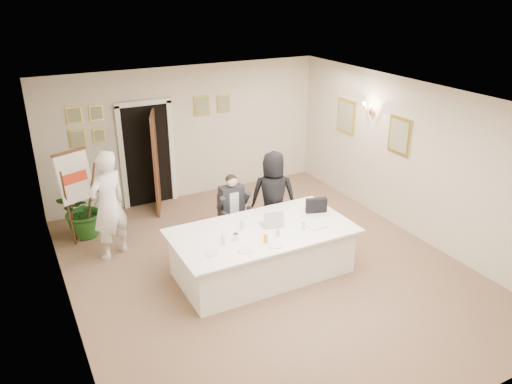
{
  "coord_description": "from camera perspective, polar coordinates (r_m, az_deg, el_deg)",
  "views": [
    {
      "loc": [
        -3.41,
        -6.17,
        4.37
      ],
      "look_at": [
        0.12,
        0.6,
        1.12
      ],
      "focal_mm": 35.0,
      "sensor_mm": 36.0,
      "label": 1
    }
  ],
  "objects": [
    {
      "name": "potted_palm",
      "position": [
        9.63,
        -19.11,
        -1.73
      ],
      "size": [
        1.29,
        1.27,
        1.08
      ],
      "primitive_type": "imported",
      "rotation": [
        0.0,
        0.0,
        0.68
      ],
      "color": "#21551C",
      "rests_on": "floor"
    },
    {
      "name": "ceiling",
      "position": [
        7.22,
        1.36,
        10.49
      ],
      "size": [
        6.0,
        7.0,
        0.02
      ],
      "primitive_type": "cube",
      "color": "white",
      "rests_on": "wall_back"
    },
    {
      "name": "standing_man",
      "position": [
        8.59,
        -16.5,
        -1.45
      ],
      "size": [
        0.82,
        0.72,
        1.89
      ],
      "primitive_type": "imported",
      "rotation": [
        0.0,
        0.0,
        3.62
      ],
      "color": "white",
      "rests_on": "floor"
    },
    {
      "name": "plate_near",
      "position": [
        7.38,
        2.16,
        -6.06
      ],
      "size": [
        0.26,
        0.26,
        0.01
      ],
      "primitive_type": "cylinder",
      "rotation": [
        0.0,
        0.0,
        -0.1
      ],
      "color": "white",
      "rests_on": "conference_table"
    },
    {
      "name": "doorway",
      "position": [
        10.37,
        -12.0,
        3.82
      ],
      "size": [
        1.14,
        0.86,
        2.2
      ],
      "color": "black",
      "rests_on": "floor"
    },
    {
      "name": "pictures_right_wall",
      "position": [
        10.09,
        12.97,
        7.42
      ],
      "size": [
        0.06,
        2.2,
        0.8
      ],
      "primitive_type": null,
      "color": "gold",
      "rests_on": "wall_right"
    },
    {
      "name": "steel_jug",
      "position": [
        7.5,
        -2.33,
        -5.13
      ],
      "size": [
        0.09,
        0.09,
        0.11
      ],
      "primitive_type": "cylinder",
      "rotation": [
        0.0,
        0.0,
        -0.15
      ],
      "color": "silver",
      "rests_on": "conference_table"
    },
    {
      "name": "conference_table",
      "position": [
        8.0,
        0.73,
        -6.77
      ],
      "size": [
        2.84,
        1.51,
        0.78
      ],
      "color": "white",
      "rests_on": "floor"
    },
    {
      "name": "wall_left",
      "position": [
        6.86,
        -21.36,
        -4.33
      ],
      "size": [
        0.1,
        7.0,
        2.8
      ],
      "primitive_type": "cube",
      "color": "beige",
      "rests_on": "floor"
    },
    {
      "name": "wall_right",
      "position": [
        9.38,
        17.59,
        3.49
      ],
      "size": [
        0.1,
        7.0,
        2.8
      ],
      "primitive_type": "cube",
      "color": "beige",
      "rests_on": "floor"
    },
    {
      "name": "laptop_bag",
      "position": [
        8.4,
        6.91,
        -1.53
      ],
      "size": [
        0.37,
        0.2,
        0.25
      ],
      "primitive_type": "cube",
      "rotation": [
        0.0,
        0.0,
        -0.31
      ],
      "color": "black",
      "rests_on": "conference_table"
    },
    {
      "name": "paper_stack",
      "position": [
        7.95,
        6.99,
        -3.9
      ],
      "size": [
        0.29,
        0.22,
        0.03
      ],
      "primitive_type": "cube",
      "rotation": [
        0.0,
        0.0,
        0.09
      ],
      "color": "white",
      "rests_on": "conference_table"
    },
    {
      "name": "wall_sconce",
      "position": [
        9.96,
        12.84,
        9.32
      ],
      "size": [
        0.2,
        0.3,
        0.24
      ],
      "primitive_type": null,
      "color": "#C5843F",
      "rests_on": "wall_right"
    },
    {
      "name": "plate_mid",
      "position": [
        7.23,
        -1.24,
        -6.7
      ],
      "size": [
        0.26,
        0.26,
        0.01
      ],
      "primitive_type": "cylinder",
      "rotation": [
        0.0,
        0.0,
        -0.34
      ],
      "color": "white",
      "rests_on": "conference_table"
    },
    {
      "name": "standing_woman",
      "position": [
        8.88,
        1.99,
        -0.49
      ],
      "size": [
        0.96,
        0.84,
        1.65
      ],
      "primitive_type": "imported",
      "rotation": [
        0.0,
        0.0,
        2.66
      ],
      "color": "black",
      "rests_on": "floor"
    },
    {
      "name": "glass_a",
      "position": [
        7.4,
        -3.76,
        -5.44
      ],
      "size": [
        0.09,
        0.09,
        0.14
      ],
      "primitive_type": "cylinder",
      "rotation": [
        0.0,
        0.0,
        -0.25
      ],
      "color": "silver",
      "rests_on": "conference_table"
    },
    {
      "name": "flip_chart",
      "position": [
        9.23,
        -19.92,
        -1.18
      ],
      "size": [
        0.62,
        0.49,
        1.72
      ],
      "color": "#3C2513",
      "rests_on": "floor"
    },
    {
      "name": "pictures_back_wall",
      "position": [
        10.3,
        -12.16,
        8.38
      ],
      "size": [
        3.4,
        0.06,
        0.8
      ],
      "primitive_type": null,
      "color": "gold",
      "rests_on": "wall_back"
    },
    {
      "name": "oj_glass",
      "position": [
        7.42,
        1.1,
        -5.34
      ],
      "size": [
        0.07,
        0.07,
        0.13
      ],
      "primitive_type": "cylinder",
      "rotation": [
        0.0,
        0.0,
        -0.21
      ],
      "color": "orange",
      "rests_on": "conference_table"
    },
    {
      "name": "glass_c",
      "position": [
        7.84,
        5.43,
        -3.76
      ],
      "size": [
        0.08,
        0.08,
        0.14
      ],
      "primitive_type": "cylinder",
      "rotation": [
        0.0,
        0.0,
        -0.32
      ],
      "color": "silver",
      "rests_on": "conference_table"
    },
    {
      "name": "glass_d",
      "position": [
        7.8,
        -1.61,
        -3.8
      ],
      "size": [
        0.08,
        0.08,
        0.14
      ],
      "primitive_type": "cylinder",
      "rotation": [
        0.0,
        0.0,
        -0.24
      ],
      "color": "silver",
      "rests_on": "conference_table"
    },
    {
      "name": "plate_left",
      "position": [
        7.19,
        -5.04,
        -6.98
      ],
      "size": [
        0.26,
        0.26,
        0.01
      ],
      "primitive_type": "cylinder",
      "rotation": [
        0.0,
        0.0,
        0.22
      ],
      "color": "white",
      "rests_on": "conference_table"
    },
    {
      "name": "glass_b",
      "position": [
        7.58,
        2.54,
        -4.67
      ],
      "size": [
        0.07,
        0.07,
        0.14
      ],
      "primitive_type": "cylinder",
      "rotation": [
        0.0,
        0.0,
        -0.09
      ],
      "color": "silver",
      "rests_on": "conference_table"
    },
    {
      "name": "laptop",
      "position": [
        7.92,
        1.67,
        -2.84
      ],
      "size": [
        0.37,
        0.4,
        0.28
      ],
      "primitive_type": null,
      "rotation": [
        0.0,
        0.0,
        -0.17
      ],
      "color": "#B7BABC",
      "rests_on": "conference_table"
    },
    {
      "name": "wall_back",
      "position": [
        10.67,
        -7.87,
        6.68
      ],
      "size": [
        6.0,
        0.1,
        2.8
      ],
      "primitive_type": "cube",
      "color": "beige",
      "rests_on": "floor"
    },
    {
      "name": "wall_front",
      "position": [
        5.25,
        20.48,
        -13.09
      ],
      "size": [
        6.0,
        0.1,
        2.8
      ],
      "primitive_type": "cube",
      "color": "beige",
      "rests_on": "floor"
    },
    {
      "name": "floor",
      "position": [
        8.29,
        1.18,
        -8.75
      ],
      "size": [
        7.0,
        7.0,
        0.0
      ],
      "primitive_type": "plane",
      "color": "brown",
      "rests_on": "ground"
    },
    {
      "name": "seated_man",
      "position": [
        8.77,
        -2.66,
        -2.02
      ],
      "size": [
        0.59,
        0.62,
        1.32
      ],
      "primitive_type": null,
      "rotation": [
        0.0,
        0.0,
        -0.04
      ],
      "color": "black",
      "rests_on": "floor"
    }
  ]
}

